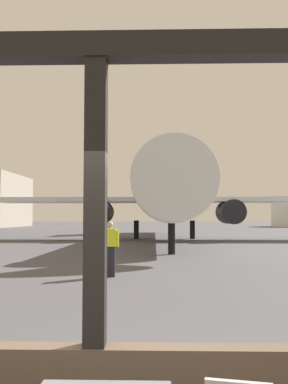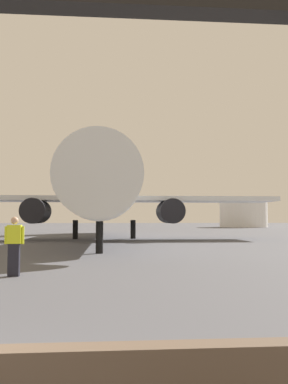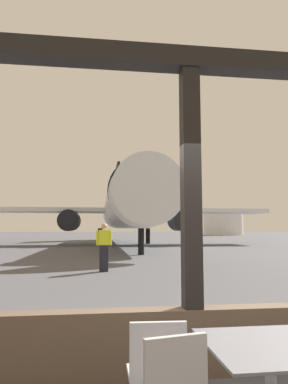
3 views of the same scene
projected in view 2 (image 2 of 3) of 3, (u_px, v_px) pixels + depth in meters
ground_plane at (92, 235)px, 42.75m from camera, size 220.00×220.00×0.00m
airplane at (104, 195)px, 32.55m from camera, size 27.76×33.26×10.56m
ground_crew_worker at (14, 245)px, 11.93m from camera, size 0.57×0.22×1.74m
fuel_storage_tank at (243, 212)px, 79.37m from camera, size 9.15×9.15×5.74m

